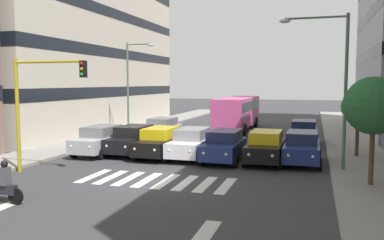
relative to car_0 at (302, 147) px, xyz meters
name	(u,v)px	position (x,y,z in m)	size (l,w,h in m)	color
ground_plane	(157,181)	(6.05, 5.80, -0.89)	(180.00, 180.00, 0.00)	#38383A
sidewalk_left	(381,195)	(-3.10, 5.80, -0.81)	(3.43, 90.00, 0.15)	gray
crosswalk_markings	(157,180)	(6.05, 5.80, -0.88)	(6.75, 2.80, 0.01)	silver
lane_arrow_0	(205,233)	(2.33, 11.30, -0.88)	(0.50, 2.20, 0.01)	silver
car_0	(302,147)	(0.00, 0.00, 0.00)	(2.02, 4.44, 1.72)	navy
car_1	(266,147)	(1.88, 0.34, 0.00)	(2.02, 4.44, 1.72)	black
car_2	(224,145)	(4.12, 0.59, 0.00)	(2.02, 4.44, 1.72)	navy
car_3	(192,143)	(6.10, 0.27, 0.00)	(2.02, 4.44, 1.72)	silver
car_4	(160,142)	(8.00, 0.42, 0.00)	(2.02, 4.44, 1.72)	black
car_5	(133,140)	(9.93, -0.05, 0.00)	(2.02, 4.44, 1.72)	black
car_6	(100,140)	(11.78, 0.60, 0.00)	(2.02, 4.44, 1.72)	#B2B7BC
car_row2_0	(304,132)	(0.09, -6.80, 0.00)	(2.02, 4.44, 1.72)	navy
car_row2_1	(162,129)	(10.25, -5.75, 0.00)	(2.02, 4.44, 1.72)	#B2B7BC
bus_behind_traffic	(238,110)	(6.10, -14.05, 0.97)	(2.78, 10.50, 3.00)	#DB5193
motorcycle_with_rider	(4,186)	(10.05, 10.55, -0.24)	(1.70, 0.37, 1.57)	black
traffic_light_gantry	(36,97)	(12.00, 6.11, 2.78)	(3.87, 0.36, 5.50)	#AD991E
street_lamp_left	(334,75)	(-1.45, 1.67, 3.83)	(3.25, 0.28, 7.44)	#4C6B56
street_lamp_right	(132,79)	(13.73, -8.01, 3.72)	(2.39, 0.28, 7.42)	#4C6B56
street_tree_0	(374,106)	(-2.88, 4.41, 2.51)	(2.37, 2.37, 4.45)	#513823
street_tree_1	(358,107)	(-2.97, -2.51, 2.07)	(1.89, 1.89, 3.77)	#513823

